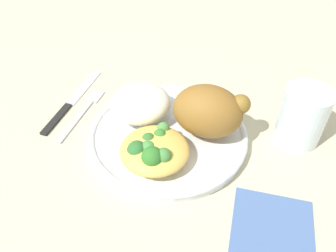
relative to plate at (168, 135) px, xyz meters
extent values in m
plane|color=beige|center=(0.00, 0.00, -0.01)|extent=(2.00, 2.00, 0.00)
cylinder|color=silver|center=(0.00, 0.00, 0.00)|extent=(0.24, 0.24, 0.01)
torus|color=silver|center=(0.00, 0.00, 0.00)|extent=(0.25, 0.25, 0.01)
ellipsoid|color=brown|center=(0.05, 0.02, 0.05)|extent=(0.10, 0.08, 0.08)
sphere|color=olive|center=(0.10, 0.03, 0.06)|extent=(0.03, 0.03, 0.03)
ellipsoid|color=silver|center=(-0.05, 0.02, 0.03)|extent=(0.09, 0.09, 0.05)
ellipsoid|color=#E1B553|center=(0.00, -0.06, 0.02)|extent=(0.10, 0.10, 0.03)
sphere|color=#2E6A2F|center=(-0.02, -0.07, 0.03)|extent=(0.03, 0.03, 0.03)
sphere|color=#4B8B41|center=(0.00, -0.02, 0.03)|extent=(0.02, 0.02, 0.02)
sphere|color=#387B2E|center=(0.00, -0.04, 0.03)|extent=(0.02, 0.02, 0.02)
sphere|color=#45863F|center=(0.02, -0.07, 0.04)|extent=(0.02, 0.02, 0.02)
sphere|color=#376F2F|center=(-0.01, -0.05, 0.03)|extent=(0.02, 0.02, 0.02)
sphere|color=#31752A|center=(0.01, -0.08, 0.04)|extent=(0.03, 0.03, 0.03)
sphere|color=#498F45|center=(-0.01, -0.07, 0.03)|extent=(0.02, 0.02, 0.02)
cube|color=#B2B2B7|center=(-0.16, -0.01, -0.01)|extent=(0.01, 0.11, 0.01)
cube|color=#B2B2B7|center=(-0.16, 0.06, -0.01)|extent=(0.02, 0.03, 0.00)
cube|color=black|center=(-0.19, -0.02, -0.01)|extent=(0.01, 0.08, 0.01)
cube|color=#B2B2B7|center=(-0.19, 0.08, -0.01)|extent=(0.02, 0.11, 0.00)
cylinder|color=silver|center=(0.19, 0.07, 0.03)|extent=(0.07, 0.07, 0.09)
cube|color=#47669E|center=(0.17, -0.12, -0.01)|extent=(0.11, 0.13, 0.00)
camera|label=1|loc=(0.12, -0.36, 0.37)|focal=36.36mm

